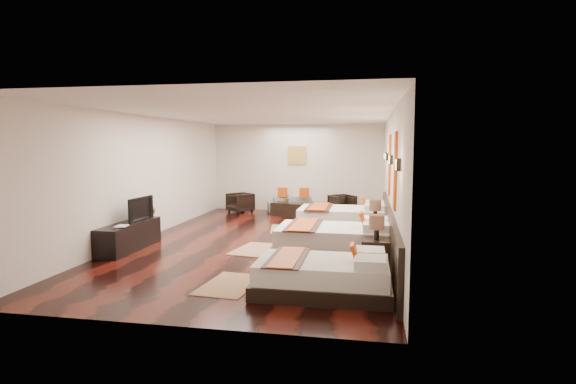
% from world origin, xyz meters
% --- Properties ---
extents(floor, '(5.50, 9.50, 0.01)m').
position_xyz_m(floor, '(0.00, 0.00, 0.00)').
color(floor, black).
rests_on(floor, ground).
extents(ceiling, '(5.50, 9.50, 0.01)m').
position_xyz_m(ceiling, '(0.00, 0.00, 2.80)').
color(ceiling, white).
rests_on(ceiling, floor).
extents(back_wall, '(5.50, 0.01, 2.80)m').
position_xyz_m(back_wall, '(0.00, 4.75, 1.40)').
color(back_wall, silver).
rests_on(back_wall, floor).
extents(left_wall, '(0.01, 9.50, 2.80)m').
position_xyz_m(left_wall, '(-2.75, 0.00, 1.40)').
color(left_wall, silver).
rests_on(left_wall, floor).
extents(right_wall, '(0.01, 9.50, 2.80)m').
position_xyz_m(right_wall, '(2.75, 0.00, 1.40)').
color(right_wall, silver).
rests_on(right_wall, floor).
extents(headboard_panel, '(0.08, 6.60, 0.90)m').
position_xyz_m(headboard_panel, '(2.71, -0.80, 0.45)').
color(headboard_panel, black).
rests_on(headboard_panel, floor).
extents(bed_near, '(1.95, 1.23, 0.75)m').
position_xyz_m(bed_near, '(1.69, -3.24, 0.26)').
color(bed_near, black).
rests_on(bed_near, floor).
extents(bed_mid, '(2.28, 1.44, 0.87)m').
position_xyz_m(bed_mid, '(1.70, -1.01, 0.30)').
color(bed_mid, black).
rests_on(bed_mid, floor).
extents(bed_far, '(2.27, 1.43, 0.87)m').
position_xyz_m(bed_far, '(1.70, 1.63, 0.30)').
color(bed_far, black).
rests_on(bed_far, floor).
extents(nightstand_a, '(0.49, 0.49, 0.96)m').
position_xyz_m(nightstand_a, '(2.44, -1.94, 0.34)').
color(nightstand_a, black).
rests_on(nightstand_a, floor).
extents(nightstand_b, '(0.48, 0.48, 0.95)m').
position_xyz_m(nightstand_b, '(2.44, 0.25, 0.33)').
color(nightstand_b, black).
rests_on(nightstand_b, floor).
extents(jute_mat_near, '(0.86, 1.27, 0.01)m').
position_xyz_m(jute_mat_near, '(0.24, -3.13, 0.01)').
color(jute_mat_near, '#9A704E').
rests_on(jute_mat_near, floor).
extents(jute_mat_mid, '(0.94, 1.31, 0.01)m').
position_xyz_m(jute_mat_mid, '(0.04, -0.81, 0.01)').
color(jute_mat_mid, '#9A704E').
rests_on(jute_mat_mid, floor).
extents(jute_mat_far, '(0.95, 1.32, 0.01)m').
position_xyz_m(jute_mat_far, '(0.24, 1.49, 0.01)').
color(jute_mat_far, '#9A704E').
rests_on(jute_mat_far, floor).
extents(tv_console, '(0.50, 1.80, 0.55)m').
position_xyz_m(tv_console, '(-2.50, -1.26, 0.28)').
color(tv_console, black).
rests_on(tv_console, floor).
extents(tv, '(0.17, 0.88, 0.50)m').
position_xyz_m(tv, '(-2.45, -0.99, 0.80)').
color(tv, black).
rests_on(tv, tv_console).
extents(book, '(0.28, 0.34, 0.03)m').
position_xyz_m(book, '(-2.50, -1.74, 0.56)').
color(book, black).
rests_on(book, tv_console).
extents(figurine, '(0.43, 0.43, 0.36)m').
position_xyz_m(figurine, '(-2.50, -0.48, 0.73)').
color(figurine, brown).
rests_on(figurine, tv_console).
extents(sofa, '(1.74, 1.11, 0.47)m').
position_xyz_m(sofa, '(-0.07, 4.45, 0.24)').
color(sofa, slate).
rests_on(sofa, floor).
extents(armchair_left, '(0.95, 0.96, 0.63)m').
position_xyz_m(armchair_left, '(-1.71, 4.02, 0.31)').
color(armchair_left, black).
rests_on(armchair_left, floor).
extents(armchair_right, '(0.94, 0.94, 0.62)m').
position_xyz_m(armchair_right, '(1.51, 4.09, 0.31)').
color(armchair_right, black).
rests_on(armchair_right, floor).
extents(coffee_table, '(1.10, 0.76, 0.40)m').
position_xyz_m(coffee_table, '(-0.07, 3.62, 0.20)').
color(coffee_table, black).
rests_on(coffee_table, floor).
extents(table_plant, '(0.23, 0.20, 0.24)m').
position_xyz_m(table_plant, '(-0.13, 3.63, 0.52)').
color(table_plant, '#2E6321').
rests_on(table_plant, coffee_table).
extents(orange_panel_a, '(0.04, 0.40, 1.30)m').
position_xyz_m(orange_panel_a, '(2.73, -1.90, 1.70)').
color(orange_panel_a, '#D86014').
rests_on(orange_panel_a, right_wall).
extents(orange_panel_b, '(0.04, 0.40, 1.30)m').
position_xyz_m(orange_panel_b, '(2.73, 0.30, 1.70)').
color(orange_panel_b, '#D86014').
rests_on(orange_panel_b, right_wall).
extents(sconce_near, '(0.07, 0.12, 0.18)m').
position_xyz_m(sconce_near, '(2.70, -3.00, 1.85)').
color(sconce_near, black).
rests_on(sconce_near, right_wall).
extents(sconce_mid, '(0.07, 0.12, 0.18)m').
position_xyz_m(sconce_mid, '(2.70, -0.80, 1.85)').
color(sconce_mid, black).
rests_on(sconce_mid, right_wall).
extents(sconce_far, '(0.07, 0.12, 0.18)m').
position_xyz_m(sconce_far, '(2.70, 1.40, 1.85)').
color(sconce_far, black).
rests_on(sconce_far, right_wall).
extents(sconce_lounge, '(0.07, 0.12, 0.18)m').
position_xyz_m(sconce_lounge, '(2.70, 2.30, 1.85)').
color(sconce_lounge, black).
rests_on(sconce_lounge, right_wall).
extents(gold_artwork, '(0.60, 0.04, 0.60)m').
position_xyz_m(gold_artwork, '(0.00, 4.73, 1.80)').
color(gold_artwork, '#AD873F').
rests_on(gold_artwork, back_wall).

